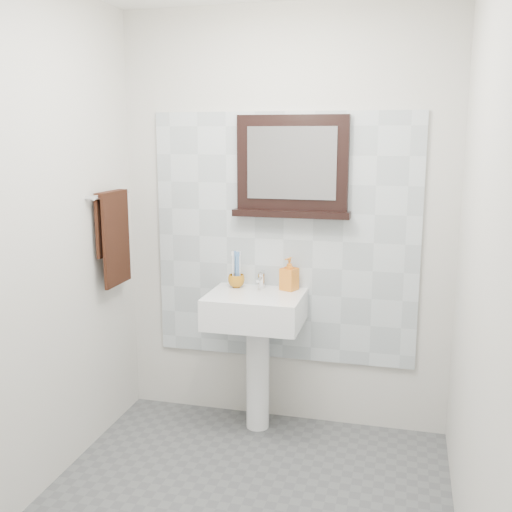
% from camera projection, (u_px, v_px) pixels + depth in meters
% --- Properties ---
extents(back_wall, '(2.00, 0.01, 2.50)m').
position_uv_depth(back_wall, '(284.00, 222.00, 3.59)').
color(back_wall, silver).
rests_on(back_wall, ground).
extents(front_wall, '(2.00, 0.01, 2.50)m').
position_uv_depth(front_wall, '(107.00, 344.00, 1.50)').
color(front_wall, silver).
rests_on(front_wall, ground).
extents(left_wall, '(0.01, 2.20, 2.50)m').
position_uv_depth(left_wall, '(27.00, 247.00, 2.79)').
color(left_wall, silver).
rests_on(left_wall, ground).
extents(right_wall, '(0.01, 2.20, 2.50)m').
position_uv_depth(right_wall, '(481.00, 271.00, 2.30)').
color(right_wall, silver).
rests_on(right_wall, ground).
extents(splashback, '(1.60, 0.02, 1.50)m').
position_uv_depth(splashback, '(284.00, 239.00, 3.60)').
color(splashback, silver).
rests_on(splashback, back_wall).
extents(pedestal_sink, '(0.55, 0.44, 0.96)m').
position_uv_depth(pedestal_sink, '(256.00, 324.00, 3.52)').
color(pedestal_sink, white).
rests_on(pedestal_sink, ground).
extents(toothbrush_cup, '(0.11, 0.11, 0.08)m').
position_uv_depth(toothbrush_cup, '(236.00, 281.00, 3.62)').
color(toothbrush_cup, '#B67315').
rests_on(toothbrush_cup, pedestal_sink).
extents(toothbrushes, '(0.05, 0.04, 0.21)m').
position_uv_depth(toothbrushes, '(237.00, 267.00, 3.60)').
color(toothbrushes, white).
rests_on(toothbrushes, toothbrush_cup).
extents(soap_dispenser, '(0.12, 0.12, 0.20)m').
position_uv_depth(soap_dispenser, '(289.00, 274.00, 3.54)').
color(soap_dispenser, '#DA5319').
rests_on(soap_dispenser, pedestal_sink).
extents(framed_mirror, '(0.69, 0.11, 0.59)m').
position_uv_depth(framed_mirror, '(292.00, 169.00, 3.47)').
color(framed_mirror, black).
rests_on(framed_mirror, back_wall).
extents(towel_bar, '(0.07, 0.40, 0.03)m').
position_uv_depth(towel_bar, '(111.00, 195.00, 3.44)').
color(towel_bar, silver).
rests_on(towel_bar, left_wall).
extents(hand_towel, '(0.06, 0.30, 0.55)m').
position_uv_depth(hand_towel, '(113.00, 231.00, 3.48)').
color(hand_towel, black).
rests_on(hand_towel, towel_bar).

